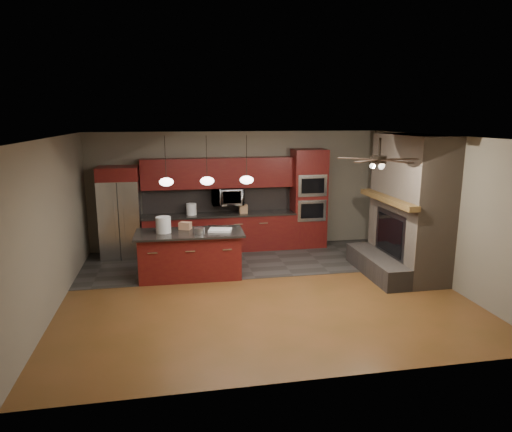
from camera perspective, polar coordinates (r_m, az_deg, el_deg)
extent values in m
plane|color=brown|center=(8.53, 0.67, -9.24)|extent=(7.00, 7.00, 0.00)
cube|color=white|center=(7.95, 0.72, 9.90)|extent=(7.00, 6.00, 0.02)
cube|color=#676052|center=(11.03, -2.35, 3.25)|extent=(7.00, 0.02, 2.80)
cube|color=#676052|center=(9.44, 22.02, 0.81)|extent=(0.02, 6.00, 2.80)
cube|color=#676052|center=(8.21, -24.02, -0.97)|extent=(0.02, 6.00, 2.80)
cube|color=#32302D|center=(10.20, -1.30, -5.56)|extent=(7.00, 2.40, 0.01)
cube|color=#6F5F4F|center=(9.57, 18.73, 1.21)|extent=(0.80, 2.00, 2.80)
cube|color=#413A35|center=(9.57, 14.81, -5.97)|extent=(0.50, 2.00, 0.40)
cube|color=#2D2D30|center=(9.52, 16.49, -2.26)|extent=(0.05, 1.20, 0.95)
cube|color=black|center=(9.51, 16.36, -2.26)|extent=(0.02, 1.00, 0.75)
cube|color=brown|center=(9.31, 16.10, 2.03)|extent=(0.22, 2.10, 0.10)
cube|color=#5C1811|center=(10.88, -4.55, -2.13)|extent=(3.55, 0.60, 0.86)
cube|color=black|center=(10.78, -4.59, 0.19)|extent=(3.59, 0.64, 0.04)
cube|color=black|center=(10.99, -4.78, 2.12)|extent=(3.55, 0.03, 0.60)
cube|color=#5C1811|center=(10.74, -4.75, 5.39)|extent=(3.55, 0.35, 0.70)
cube|color=#5C1811|center=(11.15, 6.57, 2.18)|extent=(0.80, 0.60, 2.38)
cube|color=silver|center=(10.91, 7.01, 0.66)|extent=(0.70, 0.03, 0.52)
cube|color=black|center=(10.89, 7.04, 0.64)|extent=(0.55, 0.02, 0.35)
cube|color=silver|center=(10.80, 7.09, 3.77)|extent=(0.70, 0.03, 0.52)
cube|color=black|center=(10.78, 7.13, 3.76)|extent=(0.55, 0.02, 0.35)
imported|color=silver|center=(10.77, -3.60, 2.47)|extent=(0.73, 0.41, 0.50)
cube|color=silver|center=(10.71, -16.58, -0.36)|extent=(0.88, 0.72, 1.76)
cube|color=#2D2D30|center=(10.36, -16.78, -0.79)|extent=(0.02, 0.02, 1.74)
cube|color=silver|center=(10.35, -17.35, -0.54)|extent=(0.03, 0.03, 0.88)
cube|color=silver|center=(10.32, -16.25, -0.50)|extent=(0.03, 0.03, 0.88)
cube|color=#5C1811|center=(10.54, -16.92, 5.12)|extent=(0.88, 0.72, 0.30)
cube|color=#5C1811|center=(9.17, -8.23, -4.91)|extent=(1.98, 0.85, 0.88)
cube|color=black|center=(9.05, -8.32, -2.12)|extent=(2.13, 1.01, 0.04)
cylinder|color=silver|center=(9.05, -11.51, -1.08)|extent=(0.37, 0.37, 0.31)
cylinder|color=#A8A9AD|center=(8.83, -7.06, -1.88)|extent=(0.22, 0.22, 0.13)
cube|color=white|center=(9.04, -4.50, -1.76)|extent=(0.50, 0.41, 0.04)
cube|color=#A07153|center=(9.27, -8.83, -1.20)|extent=(0.28, 0.24, 0.15)
cylinder|color=white|center=(10.70, -8.08, 0.85)|extent=(0.30, 0.30, 0.27)
cube|color=#A47A54|center=(10.78, -1.61, 0.89)|extent=(0.19, 0.15, 0.21)
cylinder|color=black|center=(8.52, -11.27, 7.20)|extent=(0.01, 0.01, 0.78)
ellipsoid|color=white|center=(8.57, -11.15, 4.20)|extent=(0.26, 0.26, 0.16)
cylinder|color=black|center=(8.54, -6.20, 7.37)|extent=(0.01, 0.01, 0.78)
ellipsoid|color=white|center=(8.59, -6.13, 4.38)|extent=(0.26, 0.26, 0.16)
cylinder|color=black|center=(8.63, -1.19, 7.49)|extent=(0.01, 0.01, 0.78)
ellipsoid|color=white|center=(8.68, -1.17, 4.53)|extent=(0.26, 0.26, 0.16)
cylinder|color=black|center=(7.76, 15.21, 8.31)|extent=(0.04, 0.04, 0.30)
cylinder|color=black|center=(7.78, 15.12, 6.84)|extent=(0.24, 0.24, 0.12)
cube|color=black|center=(7.95, 17.61, 6.80)|extent=(0.60, 0.12, 0.01)
cube|color=black|center=(8.15, 14.78, 7.09)|extent=(0.30, 0.61, 0.01)
cube|color=black|center=(7.85, 12.38, 7.03)|extent=(0.56, 0.45, 0.01)
cube|color=black|center=(7.45, 13.71, 6.69)|extent=(0.56, 0.45, 0.01)
cube|color=black|center=(7.51, 17.12, 6.54)|extent=(0.30, 0.61, 0.01)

